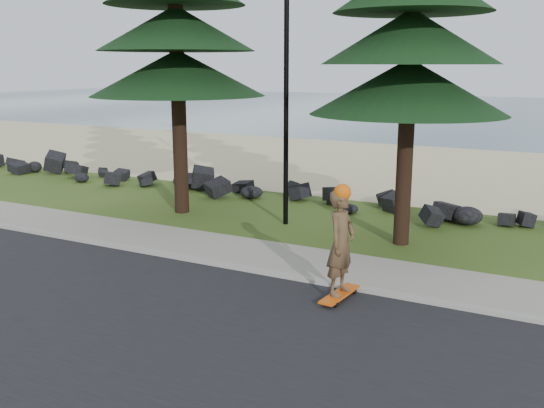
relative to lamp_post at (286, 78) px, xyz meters
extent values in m
plane|color=#365219|center=(0.00, -3.20, -4.13)|extent=(160.00, 160.00, 0.00)
cube|color=black|center=(0.00, -7.70, -4.12)|extent=(160.00, 7.00, 0.02)
cube|color=#A09B90|center=(0.00, -4.10, -4.08)|extent=(160.00, 0.20, 0.10)
cube|color=#9F9585|center=(0.00, -3.00, -4.09)|extent=(160.00, 2.00, 0.08)
cube|color=#CCBB88|center=(0.00, 11.30, -4.13)|extent=(160.00, 15.00, 0.01)
cube|color=#324E5F|center=(0.00, 47.80, -4.13)|extent=(160.00, 58.00, 0.01)
cylinder|color=black|center=(0.00, 0.00, -0.13)|extent=(0.14, 0.14, 8.00)
cube|color=#DC520C|center=(3.51, -4.71, -4.02)|extent=(0.42, 1.25, 0.04)
imported|color=brown|center=(3.51, -4.71, -2.97)|extent=(0.56, 0.79, 2.05)
sphere|color=#DE5B0C|center=(3.51, -4.71, -1.99)|extent=(0.33, 0.33, 0.33)
camera|label=1|loc=(7.48, -15.16, 0.35)|focal=40.00mm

